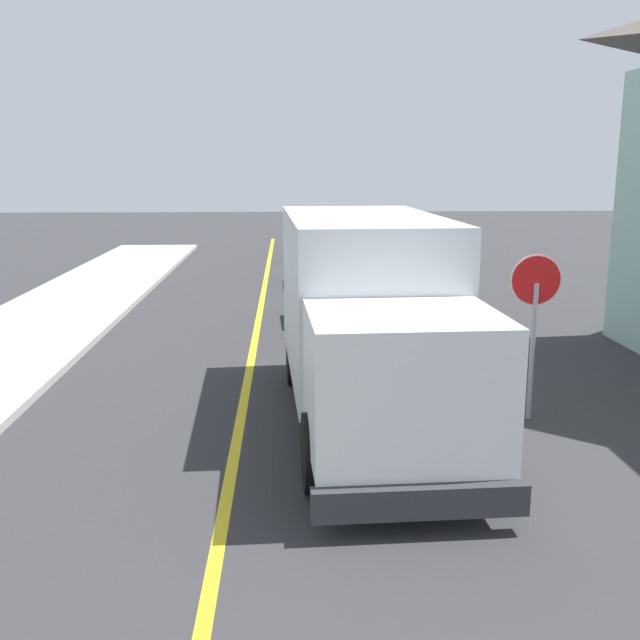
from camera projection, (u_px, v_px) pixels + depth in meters
name	position (u px, v px, depth m)	size (l,w,h in m)	color
centre_line_yellow	(241.00, 417.00, 11.70)	(0.16, 56.00, 0.01)	gold
box_truck	(368.00, 310.00, 11.34)	(2.71, 7.28, 3.20)	silver
parked_car_near	(343.00, 292.00, 18.56)	(1.97, 4.47, 1.67)	black
parked_car_mid	(331.00, 261.00, 24.28)	(1.91, 4.44, 1.67)	#2D4793
parked_car_far	(325.00, 241.00, 30.66)	(1.95, 4.46, 1.67)	maroon
parked_car_furthest	(322.00, 229.00, 36.30)	(1.97, 4.47, 1.67)	silver
stop_sign	(535.00, 305.00, 11.30)	(0.80, 0.10, 2.65)	gray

